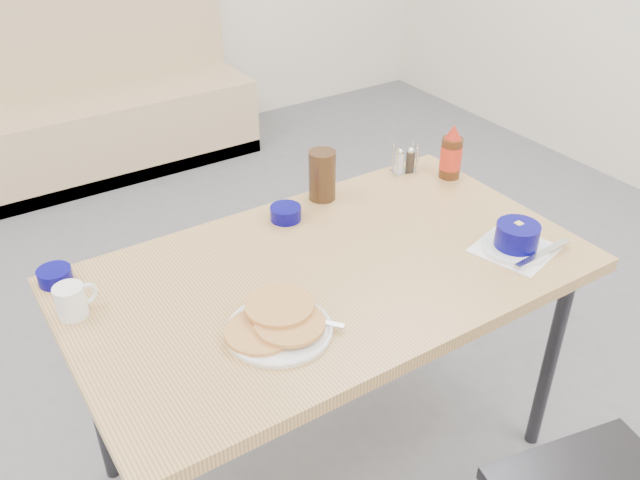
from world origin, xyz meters
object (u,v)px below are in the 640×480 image
dining_table (329,287)px  amber_tumbler (322,175)px  syrup_bottle (451,155)px  condiment_caddy (405,162)px  grits_setting (517,239)px  butter_bowl (286,213)px  booth_bench (82,113)px  pancake_plate (278,325)px  coffee_mug (72,300)px  creamer_bowl (55,276)px

dining_table → amber_tumbler: size_ratio=8.67×
syrup_bottle → amber_tumbler: bearing=166.1°
dining_table → condiment_caddy: (0.53, 0.34, 0.10)m
grits_setting → condiment_caddy: condiment_caddy is taller
butter_bowl → syrup_bottle: size_ratio=0.50×
grits_setting → butter_bowl: bearing=132.5°
booth_bench → grits_setting: booth_bench is taller
pancake_plate → coffee_mug: size_ratio=2.46×
coffee_mug → grits_setting: same height
pancake_plate → condiment_caddy: size_ratio=2.56×
pancake_plate → booth_bench: bearing=84.7°
creamer_bowl → butter_bowl: (0.67, -0.05, 0.00)m
creamer_bowl → amber_tumbler: (0.84, 0.00, 0.06)m
coffee_mug → amber_tumbler: (0.83, 0.16, 0.04)m
dining_table → grits_setting: (0.49, -0.21, 0.10)m
dining_table → condiment_caddy: condiment_caddy is taller
amber_tumbler → syrup_bottle: size_ratio=0.86×
booth_bench → grits_setting: bearing=-79.9°
amber_tumbler → butter_bowl: bearing=-162.7°
grits_setting → condiment_caddy: 0.55m
grits_setting → syrup_bottle: (0.15, 0.44, 0.05)m
coffee_mug → condiment_caddy: (1.17, 0.16, -0.01)m
creamer_bowl → booth_bench: bearing=73.7°
dining_table → pancake_plate: bearing=-148.8°
pancake_plate → syrup_bottle: bearing=23.2°
booth_bench → condiment_caddy: size_ratio=18.18×
creamer_bowl → syrup_bottle: (1.28, -0.11, 0.06)m
amber_tumbler → pancake_plate: bearing=-132.3°
creamer_bowl → syrup_bottle: bearing=-4.9°
coffee_mug → amber_tumbler: size_ratio=0.67×
dining_table → pancake_plate: 0.30m
booth_bench → creamer_bowl: size_ratio=21.31×
grits_setting → condiment_caddy: bearing=85.4°
grits_setting → condiment_caddy: size_ratio=2.56×
coffee_mug → amber_tumbler: bearing=11.0°
condiment_caddy → dining_table: bearing=-131.3°
dining_table → grits_setting: 0.54m
pancake_plate → butter_bowl: bearing=57.4°
creamer_bowl → amber_tumbler: 0.84m
butter_bowl → condiment_caddy: size_ratio=0.90×
amber_tumbler → condiment_caddy: amber_tumbler is taller
booth_bench → grits_setting: 2.82m
condiment_caddy → grits_setting: bearing=-78.3°
coffee_mug → butter_bowl: coffee_mug is taller
butter_bowl → syrup_bottle: bearing=-5.4°
coffee_mug → condiment_caddy: bearing=7.9°
butter_bowl → amber_tumbler: bearing=17.3°
amber_tumbler → grits_setting: bearing=-62.0°
booth_bench → grits_setting: (0.49, -2.74, 0.45)m
dining_table → coffee_mug: bearing=164.4°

